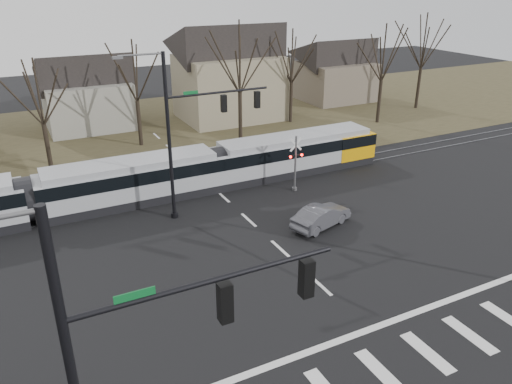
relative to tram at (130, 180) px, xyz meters
name	(u,v)px	position (x,y,z in m)	size (l,w,h in m)	color
ground	(344,307)	(5.84, -16.00, -1.61)	(140.00, 140.00, 0.00)	black
grass_verge	(151,131)	(5.84, 16.00, -1.60)	(140.00, 28.00, 0.01)	#38331E
crosswalk	(405,362)	(5.84, -20.00, -1.60)	(27.00, 2.60, 0.01)	silver
stop_line	(369,330)	(5.84, -17.80, -1.60)	(28.00, 0.35, 0.01)	silver
lane_dashes	(212,187)	(5.84, 0.00, -1.60)	(0.18, 30.00, 0.01)	silver
rail_pair	(213,187)	(5.84, -0.20, -1.58)	(90.00, 1.52, 0.06)	#59595E
tram	(130,180)	(0.00, 0.00, 0.00)	(38.90, 2.89, 2.95)	gray
sedan	(321,216)	(9.39, -8.73, -0.93)	(4.38, 2.58, 1.36)	#48484E
signal_pole_near_left	(147,369)	(-4.57, -22.00, 4.09)	(9.28, 0.44, 10.20)	black
signal_pole_far	(194,127)	(3.43, -3.50, 4.09)	(9.28, 0.44, 10.20)	black
rail_crossing_signal	(295,165)	(10.84, -3.21, 0.28)	(1.08, 0.36, 4.00)	#59595B
tree_row	(188,90)	(7.84, 10.00, 3.39)	(59.20, 7.20, 10.00)	black
house_b	(86,88)	(0.84, 20.00, 2.36)	(8.64, 7.56, 7.65)	gray
house_c	(229,68)	(14.84, 17.00, 3.63)	(10.80, 8.64, 10.10)	#7E745B
house_d	(336,67)	(29.84, 19.00, 2.36)	(8.64, 7.56, 7.65)	brown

